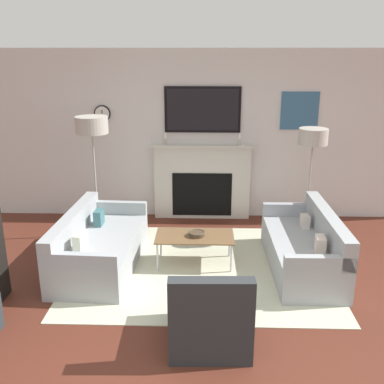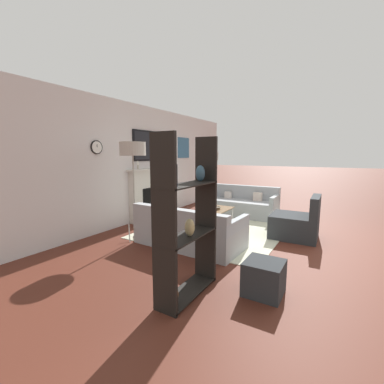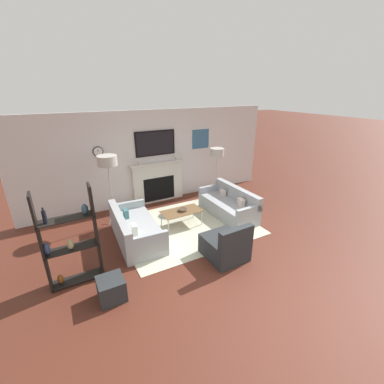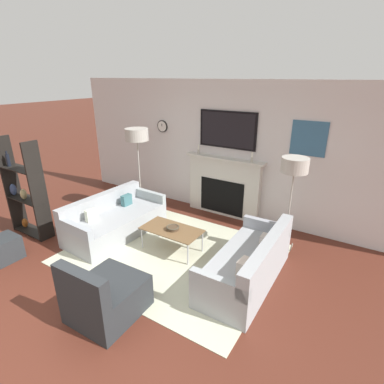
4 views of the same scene
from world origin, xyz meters
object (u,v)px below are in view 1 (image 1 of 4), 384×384
object	(u,v)px
floor_lamp_right	(313,138)
armchair	(210,316)
coffee_table	(195,238)
couch_left	(98,247)
floor_lamp_left	(92,127)
decorative_bowl	(197,234)
couch_right	(305,249)

from	to	relation	value
floor_lamp_right	armchair	bearing A→B (deg)	-119.67
armchair	coffee_table	world-z (taller)	armchair
couch_left	floor_lamp_right	world-z (taller)	floor_lamp_right
floor_lamp_left	floor_lamp_right	bearing A→B (deg)	-0.00
armchair	floor_lamp_right	xyz separation A→B (m)	(1.45, 2.54, 1.22)
armchair	floor_lamp_right	size ratio (longest dim) A/B	0.52
coffee_table	floor_lamp_left	size ratio (longest dim) A/B	0.56
armchair	decorative_bowl	world-z (taller)	armchair
decorative_bowl	floor_lamp_right	world-z (taller)	floor_lamp_right
couch_left	floor_lamp_left	distance (m)	1.73
armchair	coffee_table	bearing A→B (deg)	96.34
couch_right	decorative_bowl	size ratio (longest dim) A/B	8.49
armchair	couch_left	bearing A→B (deg)	132.66
decorative_bowl	floor_lamp_left	world-z (taller)	floor_lamp_left
coffee_table	floor_lamp_right	bearing A→B (deg)	29.27
coffee_table	floor_lamp_left	bearing A→B (deg)	148.14
couch_right	decorative_bowl	distance (m)	1.38
couch_right	armchair	world-z (taller)	armchair
couch_left	coffee_table	world-z (taller)	couch_left
armchair	decorative_bowl	size ratio (longest dim) A/B	3.98
couch_right	coffee_table	bearing A→B (deg)	176.18
floor_lamp_left	floor_lamp_right	distance (m)	3.10
armchair	coffee_table	xyz separation A→B (m)	(-0.18, 1.63, 0.10)
floor_lamp_left	coffee_table	bearing A→B (deg)	-31.86
decorative_bowl	floor_lamp_left	bearing A→B (deg)	148.49
coffee_table	floor_lamp_right	world-z (taller)	floor_lamp_right
armchair	coffee_table	distance (m)	1.64
couch_right	decorative_bowl	world-z (taller)	couch_right
couch_left	couch_right	bearing A→B (deg)	-0.05
couch_left	coffee_table	distance (m)	1.24
couch_left	decorative_bowl	xyz separation A→B (m)	(1.26, 0.09, 0.17)
coffee_table	couch_left	bearing A→B (deg)	-175.79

